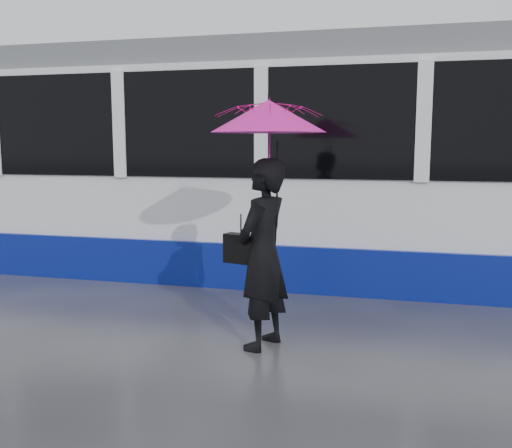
# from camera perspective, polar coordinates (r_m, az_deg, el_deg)

# --- Properties ---
(ground) EXTENTS (90.00, 90.00, 0.00)m
(ground) POSITION_cam_1_polar(r_m,az_deg,el_deg) (6.45, -1.28, -9.49)
(ground) COLOR #27272C
(ground) RESTS_ON ground
(rails) EXTENTS (34.00, 1.51, 0.02)m
(rails) POSITION_cam_1_polar(r_m,az_deg,el_deg) (8.80, 3.11, -4.66)
(rails) COLOR #3F3D38
(rails) RESTS_ON ground
(tram) EXTENTS (26.00, 2.56, 3.35)m
(tram) POSITION_cam_1_polar(r_m,az_deg,el_deg) (9.94, -17.77, 5.90)
(tram) COLOR white
(tram) RESTS_ON ground
(woman) EXTENTS (0.60, 0.75, 1.81)m
(woman) POSITION_cam_1_polar(r_m,az_deg,el_deg) (5.39, 0.69, -3.06)
(woman) COLOR black
(woman) RESTS_ON ground
(umbrella) EXTENTS (1.32, 1.32, 1.22)m
(umbrella) POSITION_cam_1_polar(r_m,az_deg,el_deg) (5.27, 1.24, 8.49)
(umbrella) COLOR #FA159D
(umbrella) RESTS_ON ground
(handbag) EXTENTS (0.35, 0.22, 0.46)m
(handbag) POSITION_cam_1_polar(r_m,az_deg,el_deg) (5.45, -1.51, -2.46)
(handbag) COLOR black
(handbag) RESTS_ON ground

